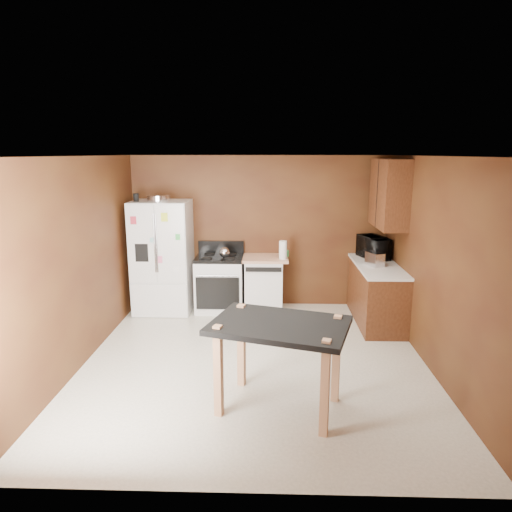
{
  "coord_description": "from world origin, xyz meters",
  "views": [
    {
      "loc": [
        0.18,
        -5.24,
        2.54
      ],
      "look_at": [
        -0.01,
        0.85,
        1.16
      ],
      "focal_mm": 32.0,
      "sensor_mm": 36.0,
      "label": 1
    }
  ],
  "objects_px": {
    "roasting_pan": "(159,198)",
    "gas_range": "(220,282)",
    "toaster": "(375,259)",
    "paper_towel": "(283,250)",
    "kettle": "(225,252)",
    "refrigerator": "(163,257)",
    "microwave": "(373,248)",
    "green_canister": "(286,253)",
    "island": "(279,336)",
    "dishwasher": "(264,283)",
    "pen_cup": "(136,197)"
  },
  "relations": [
    {
      "from": "island",
      "to": "gas_range",
      "type": "bearing_deg",
      "value": 107.2
    },
    {
      "from": "island",
      "to": "kettle",
      "type": "bearing_deg",
      "value": 105.92
    },
    {
      "from": "green_canister",
      "to": "gas_range",
      "type": "distance_m",
      "value": 1.19
    },
    {
      "from": "roasting_pan",
      "to": "microwave",
      "type": "height_order",
      "value": "roasting_pan"
    },
    {
      "from": "kettle",
      "to": "gas_range",
      "type": "height_order",
      "value": "gas_range"
    },
    {
      "from": "roasting_pan",
      "to": "paper_towel",
      "type": "bearing_deg",
      "value": -0.47
    },
    {
      "from": "roasting_pan",
      "to": "toaster",
      "type": "xyz_separation_m",
      "value": [
        3.3,
        -0.46,
        -0.85
      ]
    },
    {
      "from": "roasting_pan",
      "to": "toaster",
      "type": "bearing_deg",
      "value": -7.92
    },
    {
      "from": "microwave",
      "to": "kettle",
      "type": "bearing_deg",
      "value": 71.66
    },
    {
      "from": "toaster",
      "to": "gas_range",
      "type": "height_order",
      "value": "gas_range"
    },
    {
      "from": "kettle",
      "to": "green_canister",
      "type": "xyz_separation_m",
      "value": [
        0.99,
        0.17,
        -0.04
      ]
    },
    {
      "from": "refrigerator",
      "to": "island",
      "type": "bearing_deg",
      "value": -57.79
    },
    {
      "from": "toaster",
      "to": "gas_range",
      "type": "xyz_separation_m",
      "value": [
        -2.37,
        0.54,
        -0.54
      ]
    },
    {
      "from": "microwave",
      "to": "dishwasher",
      "type": "bearing_deg",
      "value": 68.8
    },
    {
      "from": "gas_range",
      "to": "pen_cup",
      "type": "bearing_deg",
      "value": -172.51
    },
    {
      "from": "kettle",
      "to": "refrigerator",
      "type": "distance_m",
      "value": 1.01
    },
    {
      "from": "pen_cup",
      "to": "green_canister",
      "type": "xyz_separation_m",
      "value": [
        2.34,
        0.25,
        -0.92
      ]
    },
    {
      "from": "pen_cup",
      "to": "refrigerator",
      "type": "distance_m",
      "value": 1.03
    },
    {
      "from": "gas_range",
      "to": "refrigerator",
      "type": "bearing_deg",
      "value": -176.19
    },
    {
      "from": "green_canister",
      "to": "toaster",
      "type": "distance_m",
      "value": 1.44
    },
    {
      "from": "paper_towel",
      "to": "toaster",
      "type": "height_order",
      "value": "paper_towel"
    },
    {
      "from": "toaster",
      "to": "microwave",
      "type": "xyz_separation_m",
      "value": [
        0.09,
        0.51,
        0.06
      ]
    },
    {
      "from": "roasting_pan",
      "to": "gas_range",
      "type": "height_order",
      "value": "roasting_pan"
    },
    {
      "from": "island",
      "to": "microwave",
      "type": "bearing_deg",
      "value": 62.21
    },
    {
      "from": "microwave",
      "to": "dishwasher",
      "type": "distance_m",
      "value": 1.84
    },
    {
      "from": "roasting_pan",
      "to": "dishwasher",
      "type": "distance_m",
      "value": 2.16
    },
    {
      "from": "kettle",
      "to": "paper_towel",
      "type": "height_order",
      "value": "paper_towel"
    },
    {
      "from": "pen_cup",
      "to": "gas_range",
      "type": "bearing_deg",
      "value": 7.49
    },
    {
      "from": "kettle",
      "to": "microwave",
      "type": "relative_size",
      "value": 0.29
    },
    {
      "from": "kettle",
      "to": "dishwasher",
      "type": "bearing_deg",
      "value": 9.09
    },
    {
      "from": "refrigerator",
      "to": "island",
      "type": "xyz_separation_m",
      "value": [
        1.83,
        -2.9,
        -0.12
      ]
    },
    {
      "from": "toaster",
      "to": "island",
      "type": "relative_size",
      "value": 0.18
    },
    {
      "from": "pen_cup",
      "to": "island",
      "type": "xyz_separation_m",
      "value": [
        2.17,
        -2.79,
        -1.08
      ]
    },
    {
      "from": "roasting_pan",
      "to": "island",
      "type": "distance_m",
      "value": 3.58
    },
    {
      "from": "green_canister",
      "to": "dishwasher",
      "type": "height_order",
      "value": "green_canister"
    },
    {
      "from": "green_canister",
      "to": "toaster",
      "type": "relative_size",
      "value": 0.36
    },
    {
      "from": "kettle",
      "to": "dishwasher",
      "type": "distance_m",
      "value": 0.83
    },
    {
      "from": "roasting_pan",
      "to": "dishwasher",
      "type": "bearing_deg",
      "value": 3.63
    },
    {
      "from": "kettle",
      "to": "refrigerator",
      "type": "bearing_deg",
      "value": 179.13
    },
    {
      "from": "pen_cup",
      "to": "toaster",
      "type": "xyz_separation_m",
      "value": [
        3.63,
        -0.37,
        -0.86
      ]
    },
    {
      "from": "toaster",
      "to": "microwave",
      "type": "height_order",
      "value": "microwave"
    },
    {
      "from": "roasting_pan",
      "to": "pen_cup",
      "type": "distance_m",
      "value": 0.34
    },
    {
      "from": "toaster",
      "to": "green_canister",
      "type": "bearing_deg",
      "value": 131.31
    },
    {
      "from": "paper_towel",
      "to": "toaster",
      "type": "bearing_deg",
      "value": -18.17
    },
    {
      "from": "kettle",
      "to": "refrigerator",
      "type": "relative_size",
      "value": 0.09
    },
    {
      "from": "green_canister",
      "to": "toaster",
      "type": "bearing_deg",
      "value": -25.94
    },
    {
      "from": "pen_cup",
      "to": "paper_towel",
      "type": "height_order",
      "value": "pen_cup"
    },
    {
      "from": "roasting_pan",
      "to": "gas_range",
      "type": "bearing_deg",
      "value": 4.94
    },
    {
      "from": "microwave",
      "to": "refrigerator",
      "type": "distance_m",
      "value": 3.38
    },
    {
      "from": "green_canister",
      "to": "paper_towel",
      "type": "bearing_deg",
      "value": -107.32
    }
  ]
}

